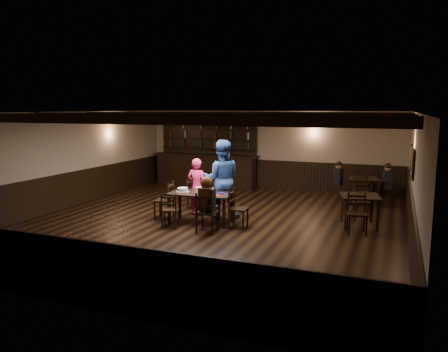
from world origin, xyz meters
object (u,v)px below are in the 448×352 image
at_px(chair_near_left, 169,208).
at_px(man_blue, 221,179).
at_px(cake, 183,190).
at_px(dining_table, 201,196).
at_px(woman_pink, 197,187).
at_px(bar_counter, 207,166).
at_px(chair_near_right, 206,210).

distance_m(chair_near_left, man_blue, 1.65).
xyz_separation_m(chair_near_left, cake, (0.01, 0.67, 0.31)).
xyz_separation_m(dining_table, chair_near_left, (-0.49, -0.68, -0.18)).
bearing_deg(man_blue, dining_table, 47.24).
bearing_deg(cake, chair_near_left, -90.85).
relative_size(chair_near_left, woman_pink, 0.55).
height_order(woman_pink, bar_counter, bar_counter).
bearing_deg(woman_pink, cake, 87.32).
bearing_deg(woman_pink, chair_near_left, 88.79).
bearing_deg(bar_counter, dining_table, -67.45).
relative_size(woman_pink, bar_counter, 0.39).
relative_size(dining_table, chair_near_right, 1.68).
bearing_deg(cake, dining_table, 1.93).
xyz_separation_m(man_blue, bar_counter, (-2.30, 4.21, -0.28)).
bearing_deg(man_blue, chair_near_left, 39.59).
xyz_separation_m(chair_near_left, woman_pink, (0.06, 1.39, 0.27)).
bearing_deg(chair_near_right, chair_near_left, 174.30).
relative_size(dining_table, man_blue, 0.78).
relative_size(woman_pink, man_blue, 0.75).
xyz_separation_m(woman_pink, man_blue, (0.70, -0.03, 0.25)).
bearing_deg(chair_near_right, bar_counter, 113.89).
distance_m(dining_table, chair_near_right, 0.93).
bearing_deg(woman_pink, man_blue, 179.16).
distance_m(chair_near_right, man_blue, 1.55).
bearing_deg(man_blue, bar_counter, -82.64).
relative_size(man_blue, bar_counter, 0.52).
bearing_deg(chair_near_right, dining_table, 121.66).
distance_m(woman_pink, bar_counter, 4.48).
distance_m(dining_table, chair_near_left, 0.86).
distance_m(chair_near_left, cake, 0.74).
bearing_deg(chair_near_left, cake, 89.15).
xyz_separation_m(dining_table, woman_pink, (-0.43, 0.71, 0.09)).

